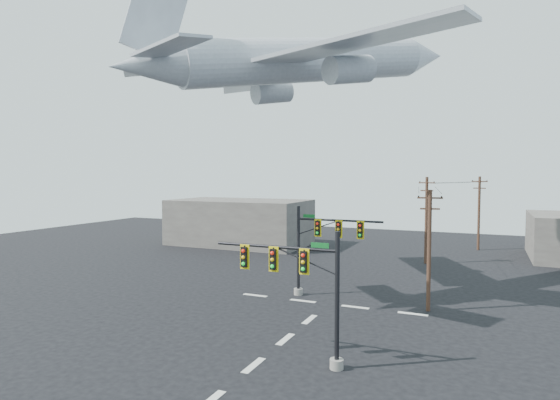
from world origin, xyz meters
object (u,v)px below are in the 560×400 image
at_px(signal_mast_near, 304,288).
at_px(utility_pole_c, 479,212).
at_px(utility_pole_a, 429,248).
at_px(airliner, 308,61).
at_px(utility_pole_b, 426,218).
at_px(signal_mast_far, 318,246).

height_order(signal_mast_near, utility_pole_c, utility_pole_c).
height_order(utility_pole_a, airliner, airliner).
height_order(signal_mast_near, utility_pole_b, utility_pole_b).
bearing_deg(utility_pole_a, airliner, 165.34).
relative_size(signal_mast_far, airliner, 0.26).
bearing_deg(utility_pole_c, utility_pole_b, -103.28).
relative_size(signal_mast_near, utility_pole_b, 0.76).
relative_size(signal_mast_near, utility_pole_c, 0.76).
relative_size(utility_pole_a, utility_pole_c, 0.92).
bearing_deg(signal_mast_near, utility_pole_c, 79.93).
relative_size(utility_pole_b, utility_pole_c, 1.00).
bearing_deg(signal_mast_far, airliner, 142.37).
height_order(utility_pole_c, airliner, airliner).
distance_m(signal_mast_near, utility_pole_b, 29.86).
xyz_separation_m(utility_pole_b, utility_pole_c, (4.95, 11.86, 0.00)).
distance_m(utility_pole_b, airliner, 22.50).
height_order(signal_mast_far, utility_pole_a, utility_pole_a).
bearing_deg(airliner, utility_pole_b, 11.61).
bearing_deg(utility_pole_c, signal_mast_near, -90.68).
distance_m(utility_pole_a, utility_pole_c, 29.79).
xyz_separation_m(utility_pole_c, airliner, (-12.11, -28.43, 13.44)).
height_order(utility_pole_b, airliner, airliner).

